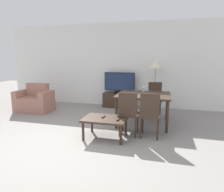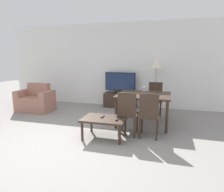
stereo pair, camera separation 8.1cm
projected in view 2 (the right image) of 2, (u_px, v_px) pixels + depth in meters
ground_plane at (59, 147)px, 3.61m from camera, size 18.00×18.00×0.00m
wall_back at (112, 65)px, 6.62m from camera, size 7.42×0.06×2.70m
armchair at (36, 101)px, 6.02m from camera, size 1.04×0.64×0.83m
tv_stand at (120, 100)px, 6.48m from camera, size 1.03×0.38×0.47m
tv at (120, 83)px, 6.37m from camera, size 0.98×0.32×0.67m
coffee_table at (104, 120)px, 3.96m from camera, size 0.86×0.60×0.41m
dining_table at (144, 97)px, 4.74m from camera, size 1.23×1.08×0.74m
dining_chair_near at (128, 112)px, 4.03m from camera, size 0.40×0.40×0.92m
dining_chair_far at (155, 97)px, 5.51m from camera, size 0.40×0.40×0.92m
dining_chair_near_right at (149, 113)px, 3.91m from camera, size 0.40×0.40×0.92m
floor_lamp at (156, 66)px, 5.84m from camera, size 0.37×0.37×1.56m
remote_primary at (117, 119)px, 3.82m from camera, size 0.04×0.15×0.02m
remote_secondary at (103, 117)px, 4.01m from camera, size 0.04×0.15×0.02m
wine_glass_left at (144, 88)px, 5.05m from camera, size 0.07×0.07×0.15m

